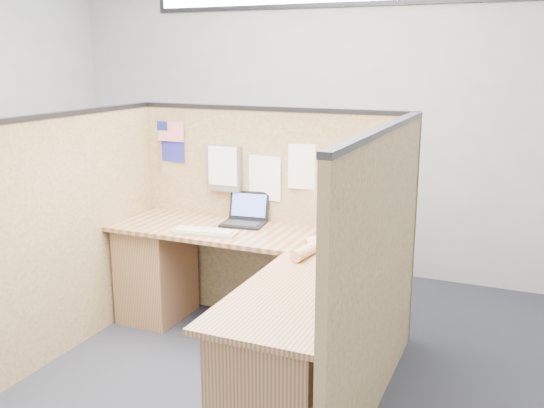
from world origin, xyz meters
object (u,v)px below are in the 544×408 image
at_px(mouse, 314,244).
at_px(l_desk, 250,305).
at_px(laptop, 247,216).
at_px(keyboard, 205,232).

bearing_deg(mouse, l_desk, -143.97).
height_order(laptop, mouse, laptop).
relative_size(l_desk, keyboard, 4.37).
xyz_separation_m(l_desk, keyboard, (-0.43, 0.22, 0.35)).
relative_size(laptop, keyboard, 0.69).
height_order(laptop, keyboard, laptop).
distance_m(l_desk, laptop, 0.75).
height_order(l_desk, mouse, mouse).
height_order(l_desk, keyboard, keyboard).
xyz_separation_m(laptop, mouse, (0.62, -0.34, -0.03)).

